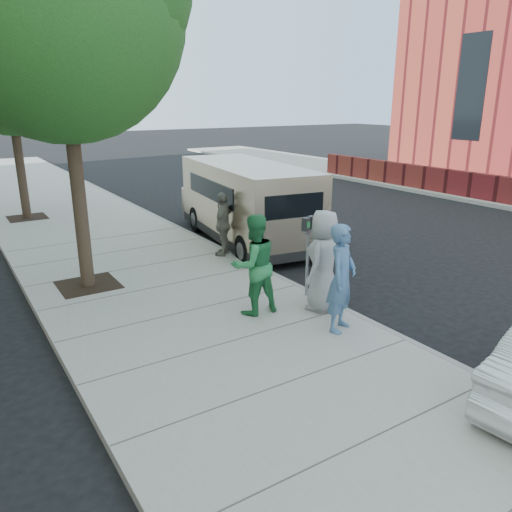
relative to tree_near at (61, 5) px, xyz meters
The scene contains 11 objects.
ground 6.45m from the tree_near, 46.82° to the right, with size 120.00×120.00×0.00m, color black.
sidewalk 6.11m from the tree_near, 62.43° to the right, with size 5.00×60.00×0.15m, color gray.
curb_face 7.02m from the tree_near, 33.03° to the right, with size 0.12×60.00×0.16m, color gray.
tree_near is the anchor object (origin of this frame).
tree_far 7.63m from the tree_near, 90.00° to the left, with size 3.92×3.80×6.49m.
parking_meter 6.24m from the tree_near, 40.25° to the right, with size 0.35×0.21×1.61m.
van 6.72m from the tree_near, 18.10° to the left, with size 2.77×6.22×2.23m.
person_officer 7.02m from the tree_near, 56.22° to the right, with size 0.67×0.44×1.85m, color #496E9C.
person_green_shirt 5.86m from the tree_near, 55.23° to the right, with size 0.90×0.70×1.85m, color #2A8146.
person_gray_shirt 6.65m from the tree_near, 47.48° to the right, with size 0.92×0.60×1.88m, color #9F9EA1.
person_striped_polo 5.76m from the tree_near, ahead, with size 0.94×0.39×1.60m, color gray.
Camera 1 is at (-4.66, -7.90, 3.90)m, focal length 35.00 mm.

